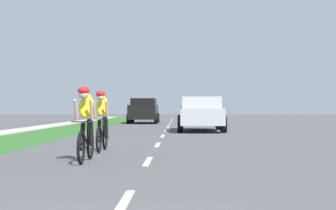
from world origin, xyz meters
name	(u,v)px	position (x,y,z in m)	size (l,w,h in m)	color
ground_plane	(165,132)	(0.00, 20.00, 0.00)	(120.00, 120.00, 0.00)	#4C4C4F
grass_verge	(55,132)	(-5.06, 20.00, 0.00)	(2.78, 70.00, 0.01)	#2D6026
sidewalk_concrete	(11,132)	(-7.14, 20.00, 0.00)	(1.38, 70.00, 0.10)	#B2ADA3
lane_markings_center	(167,129)	(0.00, 24.00, 0.00)	(0.12, 53.13, 0.01)	white
cyclist_lead	(86,123)	(-1.31, 7.52, 0.81)	(0.42, 1.72, 1.58)	black
cyclist_trailing	(102,120)	(-1.36, 10.03, 0.81)	(0.42, 1.72, 1.58)	black
pickup_silver	(201,114)	(1.69, 21.16, 0.83)	(2.22, 5.10, 1.64)	#A5A8AD
suv_black	(144,110)	(-1.91, 33.21, 0.95)	(2.15, 4.70, 1.79)	black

